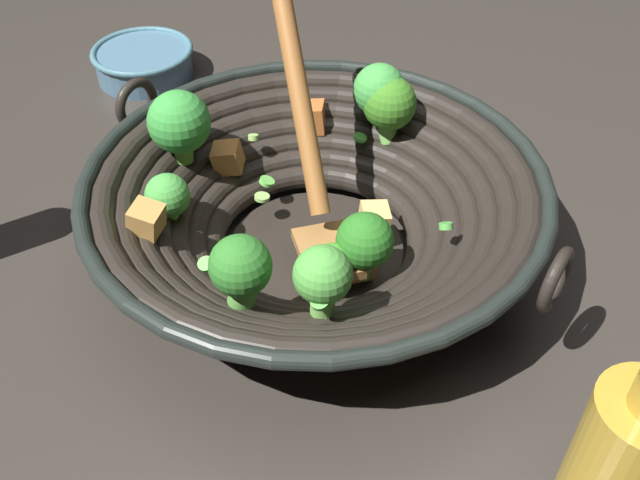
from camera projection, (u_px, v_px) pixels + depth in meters
name	position (u px, v px, depth m)	size (l,w,h in m)	color
ground_plane	(316.00, 254.00, 0.69)	(4.00, 4.00, 0.00)	#332D28
wok	(315.00, 203.00, 0.65)	(0.42, 0.42, 0.25)	black
cooking_oil_bottle	(620.00, 467.00, 0.44)	(0.06, 0.06, 0.19)	gold
prep_bowl	(144.00, 61.00, 0.93)	(0.13, 0.13, 0.04)	slate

